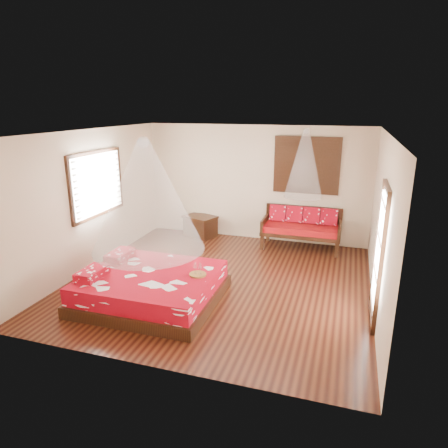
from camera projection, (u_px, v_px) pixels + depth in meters
The scene contains 10 objects.
room at pixel (220, 211), 7.26m from camera, with size 5.54×5.54×2.84m.
bed at pixel (150, 287), 6.86m from camera, with size 2.26×2.05×0.65m.
daybed at pixel (302, 226), 9.34m from camera, with size 1.80×0.80×0.95m.
storage_chest at pixel (200, 226), 10.21m from camera, with size 0.93×0.81×0.53m.
shutter_panel at pixel (307, 165), 9.24m from camera, with size 1.52×0.06×1.32m.
window_left at pixel (97, 184), 8.15m from camera, with size 0.10×1.74×1.34m.
glazed_door at pixel (379, 256), 6.02m from camera, with size 0.08×1.02×2.16m.
wine_tray at pixel (198, 272), 6.69m from camera, with size 0.29×0.29×0.23m.
mosquito_net_main at pixel (146, 196), 6.39m from camera, with size 1.85×1.85×1.80m, color white.
mosquito_net_daybed at pixel (305, 164), 8.79m from camera, with size 0.85×0.85×1.50m, color white.
Camera 1 is at (2.19, -6.67, 3.26)m, focal length 32.00 mm.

